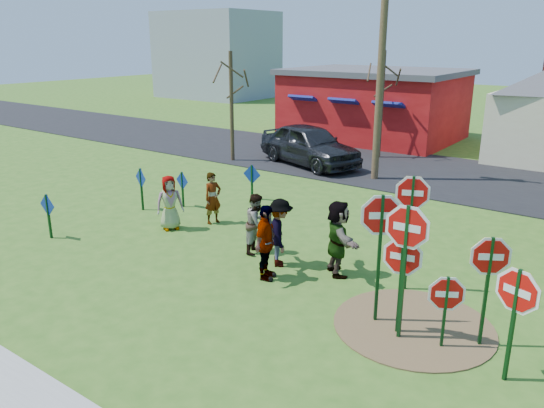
% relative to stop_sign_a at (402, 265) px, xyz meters
% --- Properties ---
extents(ground, '(120.00, 120.00, 0.00)m').
position_rel_stop_sign_a_xyz_m(ground, '(-4.32, 1.41, -1.45)').
color(ground, '#34621C').
rests_on(ground, ground).
extents(road, '(120.00, 7.50, 0.04)m').
position_rel_stop_sign_a_xyz_m(road, '(-4.32, 12.91, -1.43)').
color(road, black).
rests_on(road, ground).
extents(dirt_patch, '(3.20, 3.20, 0.03)m').
position_rel_stop_sign_a_xyz_m(dirt_patch, '(0.18, 0.41, -1.44)').
color(dirt_patch, brown).
rests_on(dirt_patch, ground).
extents(red_building, '(9.40, 7.69, 3.90)m').
position_rel_stop_sign_a_xyz_m(red_building, '(-9.82, 19.40, 0.51)').
color(red_building, maroon).
rests_on(red_building, ground).
extents(distant_building, '(10.00, 8.00, 8.00)m').
position_rel_stop_sign_a_xyz_m(distant_building, '(-32.32, 31.41, 2.55)').
color(distant_building, '#8C939E').
rests_on(distant_building, ground).
extents(stop_sign_a, '(1.03, 0.19, 2.14)m').
position_rel_stop_sign_a_xyz_m(stop_sign_a, '(0.00, 0.00, 0.00)').
color(stop_sign_a, '#0E3615').
rests_on(stop_sign_a, ground).
extents(stop_sign_b, '(0.96, 0.42, 2.83)m').
position_rel_stop_sign_a_xyz_m(stop_sign_b, '(-0.62, 1.91, 0.61)').
color(stop_sign_b, '#0E3615').
rests_on(stop_sign_b, ground).
extents(stop_sign_c, '(1.14, 0.09, 2.85)m').
position_rel_stop_sign_a_xyz_m(stop_sign_c, '(0.10, -0.16, 0.54)').
color(stop_sign_c, '#0E3615').
rests_on(stop_sign_c, ground).
extents(stop_sign_d, '(0.87, 0.54, 2.32)m').
position_rel_stop_sign_a_xyz_m(stop_sign_d, '(1.45, 0.48, 0.19)').
color(stop_sign_d, '#0E3615').
rests_on(stop_sign_d, ground).
extents(stop_sign_e, '(0.81, 0.47, 1.57)m').
position_rel_stop_sign_a_xyz_m(stop_sign_e, '(0.89, -0.01, -0.43)').
color(stop_sign_e, '#0E3615').
rests_on(stop_sign_e, ground).
extents(stop_sign_f, '(1.00, 0.35, 2.18)m').
position_rel_stop_sign_a_xyz_m(stop_sign_f, '(2.10, -0.35, 0.07)').
color(stop_sign_f, '#0E3615').
rests_on(stop_sign_f, ground).
extents(stop_sign_g, '(0.93, 0.67, 2.85)m').
position_rel_stop_sign_a_xyz_m(stop_sign_g, '(-0.54, 0.16, 0.54)').
color(stop_sign_g, '#0E3615').
rests_on(stop_sign_g, ground).
extents(blue_diamond_a, '(0.67, 0.06, 1.34)m').
position_rel_stop_sign_a_xyz_m(blue_diamond_a, '(-10.24, -1.00, -0.63)').
color(blue_diamond_a, '#0E3615').
rests_on(blue_diamond_a, ground).
extents(blue_diamond_b, '(0.66, 0.18, 1.45)m').
position_rel_stop_sign_a_xyz_m(blue_diamond_b, '(-10.13, 2.35, -0.55)').
color(blue_diamond_b, '#0E3615').
rests_on(blue_diamond_b, ground).
extents(blue_diamond_c, '(0.64, 0.12, 1.25)m').
position_rel_stop_sign_a_xyz_m(blue_diamond_c, '(-9.27, 3.40, -0.68)').
color(blue_diamond_c, '#0E3615').
rests_on(blue_diamond_c, ground).
extents(blue_diamond_d, '(0.71, 0.10, 1.29)m').
position_rel_stop_sign_a_xyz_m(blue_diamond_d, '(-7.86, 5.45, -0.66)').
color(blue_diamond_d, '#0E3615').
rests_on(blue_diamond_d, ground).
extents(person_a, '(0.87, 0.97, 1.67)m').
position_rel_stop_sign_a_xyz_m(person_a, '(-7.98, 1.59, -0.62)').
color(person_a, '#37487D').
rests_on(person_a, ground).
extents(person_b, '(0.52, 0.67, 1.63)m').
position_rel_stop_sign_a_xyz_m(person_b, '(-7.30, 2.75, -0.64)').
color(person_b, '#277C70').
rests_on(person_b, ground).
extents(person_c, '(0.81, 0.93, 1.64)m').
position_rel_stop_sign_a_xyz_m(person_c, '(-4.75, 1.68, -0.64)').
color(person_c, brown).
rests_on(person_c, ground).
extents(person_d, '(1.21, 1.30, 1.76)m').
position_rel_stop_sign_a_xyz_m(person_d, '(-3.75, 1.32, -0.58)').
color(person_d, '#313135').
rests_on(person_d, ground).
extents(person_e, '(0.75, 1.17, 1.85)m').
position_rel_stop_sign_a_xyz_m(person_e, '(-3.56, 0.46, -0.53)').
color(person_e, '#40294E').
rests_on(person_e, ground).
extents(person_f, '(1.64, 1.63, 1.89)m').
position_rel_stop_sign_a_xyz_m(person_f, '(-2.30, 1.70, -0.51)').
color(person_f, '#1D4D2A').
rests_on(person_f, ground).
extents(suv, '(5.79, 3.80, 1.83)m').
position_rel_stop_sign_a_xyz_m(suv, '(-9.07, 11.24, -0.50)').
color(suv, '#2F3035').
rests_on(suv, road).
extents(utility_pole, '(2.25, 0.49, 9.25)m').
position_rel_stop_sign_a_xyz_m(utility_pole, '(-5.54, 10.68, 3.42)').
color(utility_pole, '#4C3823').
rests_on(utility_pole, ground).
extents(bare_tree_west, '(1.80, 1.80, 5.02)m').
position_rel_stop_sign_a_xyz_m(bare_tree_west, '(-12.49, 9.91, 1.79)').
color(bare_tree_west, '#382819').
rests_on(bare_tree_west, ground).
extents(bare_tree_east, '(1.80, 1.80, 5.03)m').
position_rel_stop_sign_a_xyz_m(bare_tree_east, '(-7.19, 14.56, 1.80)').
color(bare_tree_east, '#382819').
rests_on(bare_tree_east, ground).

